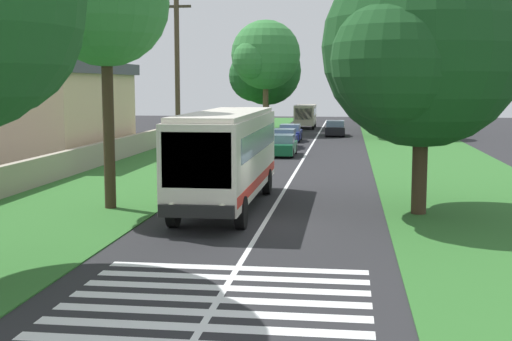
% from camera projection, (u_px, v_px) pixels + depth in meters
% --- Properties ---
extents(ground, '(160.00, 160.00, 0.00)m').
position_uv_depth(ground, '(263.00, 226.00, 23.47)').
color(ground, '#262628').
extents(grass_verge_left, '(120.00, 8.00, 0.04)m').
position_uv_depth(grass_verge_left, '(151.00, 169.00, 39.29)').
color(grass_verge_left, '#2D6628').
rests_on(grass_verge_left, ground).
extents(grass_verge_right, '(120.00, 8.00, 0.04)m').
position_uv_depth(grass_verge_right, '(449.00, 174.00, 37.15)').
color(grass_verge_right, '#2D6628').
rests_on(grass_verge_right, ground).
extents(centre_line, '(110.00, 0.16, 0.01)m').
position_uv_depth(centre_line, '(296.00, 171.00, 38.22)').
color(centre_line, silver).
rests_on(centre_line, ground).
extents(coach_bus, '(11.16, 2.62, 3.73)m').
position_uv_depth(coach_bus, '(227.00, 153.00, 26.80)').
color(coach_bus, silver).
rests_on(coach_bus, ground).
extents(zebra_crossing, '(5.85, 6.80, 0.01)m').
position_uv_depth(zebra_crossing, '(218.00, 300.00, 15.49)').
color(zebra_crossing, silver).
rests_on(zebra_crossing, ground).
extents(trailing_car_0, '(4.30, 1.78, 1.43)m').
position_uv_depth(trailing_car_0, '(282.00, 146.00, 46.53)').
color(trailing_car_0, '#145933').
rests_on(trailing_car_0, ground).
extents(trailing_car_1, '(4.30, 1.78, 1.43)m').
position_uv_depth(trailing_car_1, '(284.00, 139.00, 52.35)').
color(trailing_car_1, navy).
rests_on(trailing_car_1, ground).
extents(trailing_car_2, '(4.30, 1.78, 1.43)m').
position_uv_depth(trailing_car_2, '(290.00, 133.00, 58.39)').
color(trailing_car_2, navy).
rests_on(trailing_car_2, ground).
extents(trailing_car_3, '(4.30, 1.78, 1.43)m').
position_uv_depth(trailing_car_3, '(335.00, 129.00, 64.37)').
color(trailing_car_3, black).
rests_on(trailing_car_3, ground).
extents(trailing_minibus_0, '(6.00, 2.14, 2.53)m').
position_uv_depth(trailing_minibus_0, '(305.00, 114.00, 75.19)').
color(trailing_minibus_0, '#BFB299').
rests_on(trailing_minibus_0, ground).
extents(roadside_tree_left_1, '(8.76, 7.39, 9.77)m').
position_uv_depth(roadside_tree_left_1, '(264.00, 73.00, 73.58)').
color(roadside_tree_left_1, '#4C3826').
rests_on(roadside_tree_left_1, grass_verge_left).
extents(roadside_tree_left_2, '(5.59, 4.75, 10.13)m').
position_uv_depth(roadside_tree_left_2, '(104.00, 7.00, 25.96)').
color(roadside_tree_left_2, '#3D2D1E').
rests_on(roadside_tree_left_2, grass_verge_left).
extents(roadside_tree_left_3, '(7.46, 6.60, 10.80)m').
position_uv_depth(roadside_tree_left_3, '(264.00, 56.00, 66.16)').
color(roadside_tree_left_3, brown).
rests_on(roadside_tree_left_3, grass_verge_left).
extents(roadside_tree_right_0, '(6.38, 5.55, 8.33)m').
position_uv_depth(roadside_tree_right_0, '(380.00, 78.00, 72.97)').
color(roadside_tree_right_0, '#3D2D1E').
rests_on(roadside_tree_right_0, grass_verge_right).
extents(roadside_tree_right_1, '(8.58, 7.26, 9.64)m').
position_uv_depth(roadside_tree_right_1, '(384.00, 72.00, 61.94)').
color(roadside_tree_right_1, brown).
rests_on(roadside_tree_right_1, grass_verge_right).
extents(roadside_tree_right_2, '(8.48, 7.27, 9.71)m').
position_uv_depth(roadside_tree_right_2, '(418.00, 52.00, 25.01)').
color(roadside_tree_right_2, '#3D2D1E').
rests_on(roadside_tree_right_2, grass_verge_right).
extents(roadside_tree_right_3, '(6.79, 5.35, 8.47)m').
position_uv_depth(roadside_tree_right_3, '(371.00, 77.00, 84.66)').
color(roadside_tree_right_3, '#4C3826').
rests_on(roadside_tree_right_3, grass_verge_right).
extents(utility_pole, '(0.24, 1.40, 8.98)m').
position_uv_depth(utility_pole, '(177.00, 86.00, 33.30)').
color(utility_pole, '#473828').
rests_on(utility_pole, grass_verge_left).
extents(roadside_wall, '(70.00, 0.40, 1.32)m').
position_uv_depth(roadside_wall, '(121.00, 148.00, 44.57)').
color(roadside_wall, '#9E937F').
rests_on(roadside_wall, grass_verge_left).
extents(roadside_building, '(13.44, 9.79, 6.16)m').
position_uv_depth(roadside_building, '(36.00, 110.00, 44.92)').
color(roadside_building, beige).
rests_on(roadside_building, ground).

